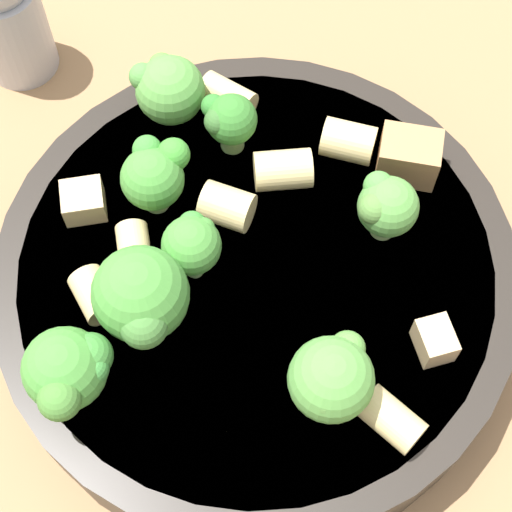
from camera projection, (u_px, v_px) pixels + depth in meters
ground_plane at (256, 303)px, 0.40m from camera, size 2.00×2.00×0.00m
pasta_bowl at (256, 283)px, 0.38m from camera, size 0.23×0.23×0.04m
broccoli_floret_0 at (332, 379)px, 0.31m from camera, size 0.03×0.04×0.04m
broccoli_floret_1 at (141, 298)px, 0.33m from camera, size 0.04×0.04×0.04m
broccoli_floret_2 at (168, 89)px, 0.38m from camera, size 0.03×0.03×0.04m
broccoli_floret_3 at (385, 206)px, 0.35m from camera, size 0.03×0.03×0.03m
broccoli_floret_4 at (192, 244)px, 0.34m from camera, size 0.02×0.02×0.04m
broccoli_floret_5 at (159, 170)px, 0.36m from camera, size 0.03×0.03×0.03m
broccoli_floret_6 at (228, 120)px, 0.37m from camera, size 0.03×0.02×0.03m
broccoli_floret_7 at (69, 370)px, 0.32m from camera, size 0.03×0.04×0.04m
rigatoni_0 at (227, 207)px, 0.37m from camera, size 0.03×0.02×0.02m
rigatoni_1 at (95, 295)px, 0.35m from camera, size 0.02×0.02×0.01m
rigatoni_2 at (134, 251)px, 0.36m from camera, size 0.03×0.03×0.01m
rigatoni_3 at (228, 96)px, 0.39m from camera, size 0.03×0.02×0.01m
rigatoni_4 at (351, 143)px, 0.38m from camera, size 0.03×0.02×0.02m
rigatoni_5 at (283, 170)px, 0.37m from camera, size 0.03×0.03×0.02m
rigatoni_6 at (391, 419)px, 0.33m from camera, size 0.03×0.02×0.01m
chicken_chunk_0 at (409, 157)px, 0.37m from camera, size 0.03×0.03×0.02m
chicken_chunk_1 at (83, 201)px, 0.37m from camera, size 0.02×0.02×0.01m
chicken_chunk_2 at (435, 341)px, 0.34m from camera, size 0.02×0.02×0.01m
pepper_shaker at (4, 10)px, 0.42m from camera, size 0.04×0.04×0.08m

